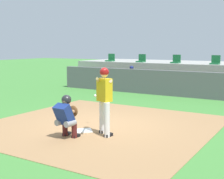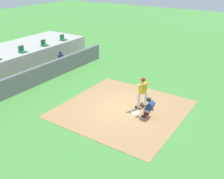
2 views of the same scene
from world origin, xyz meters
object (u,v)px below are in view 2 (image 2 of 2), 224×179
object	(u,v)px
home_plate	(135,113)
batter_at_plate	(143,91)
dugout_player_1	(62,59)
stadium_seat_4	(44,44)
stadium_seat_5	(63,39)
catcher_crouched	(148,106)
stadium_seat_3	(22,51)

from	to	relation	value
home_plate	batter_at_plate	world-z (taller)	batter_at_plate
dugout_player_1	stadium_seat_4	bearing A→B (deg)	84.55
batter_at_plate	dugout_player_1	bearing A→B (deg)	73.85
stadium_seat_4	home_plate	bearing A→B (deg)	-107.71
home_plate	dugout_player_1	world-z (taller)	dugout_player_1
stadium_seat_4	stadium_seat_5	size ratio (longest dim) A/B	1.00
catcher_crouched	stadium_seat_3	distance (m)	11.00
catcher_crouched	stadium_seat_3	bearing A→B (deg)	84.35
home_plate	batter_at_plate	size ratio (longest dim) A/B	0.24
home_plate	dugout_player_1	size ratio (longest dim) A/B	0.34
dugout_player_1	stadium_seat_3	size ratio (longest dim) A/B	2.71
batter_at_plate	stadium_seat_4	xyz separation A→B (m)	(2.56, 10.20, 0.50)
home_plate	stadium_seat_5	size ratio (longest dim) A/B	0.92
batter_at_plate	stadium_seat_3	distance (m)	10.22
catcher_crouched	stadium_seat_3	size ratio (longest dim) A/B	3.75
home_plate	batter_at_plate	xyz separation A→B (m)	(0.69, -0.02, 1.01)
stadium_seat_3	stadium_seat_5	world-z (taller)	same
dugout_player_1	stadium_seat_4	distance (m)	2.22
dugout_player_1	stadium_seat_3	distance (m)	2.96
home_plate	stadium_seat_4	size ratio (longest dim) A/B	0.92
stadium_seat_5	batter_at_plate	bearing A→B (deg)	-114.86
batter_at_plate	stadium_seat_4	bearing A→B (deg)	75.92
catcher_crouched	stadium_seat_5	bearing A→B (deg)	63.60
dugout_player_1	stadium_seat_4	xyz separation A→B (m)	(0.19, 2.03, 0.86)
catcher_crouched	stadium_seat_4	distance (m)	11.41
catcher_crouched	home_plate	bearing A→B (deg)	90.31
batter_at_plate	stadium_seat_4	size ratio (longest dim) A/B	3.76
home_plate	catcher_crouched	distance (m)	0.93
batter_at_plate	stadium_seat_3	xyz separation A→B (m)	(0.39, 10.20, 0.50)
catcher_crouched	stadium_seat_4	xyz separation A→B (m)	(3.25, 10.90, 0.93)
stadium_seat_3	stadium_seat_5	bearing A→B (deg)	0.00
dugout_player_1	stadium_seat_5	xyz separation A→B (m)	(2.36, 2.03, 0.86)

